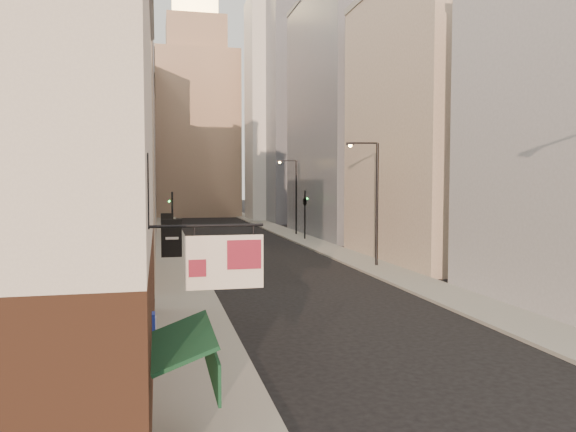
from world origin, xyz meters
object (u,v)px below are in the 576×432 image
object	(u,v)px
traffic_light_right	(305,202)
streetlamp_far	(294,193)
traffic_light_left	(172,209)
streetlamp_mid	(374,196)
white_tower	(274,100)
clock_tower	(196,115)

from	to	relation	value
traffic_light_right	streetlamp_far	bearing A→B (deg)	-91.48
streetlamp_far	traffic_light_left	distance (m)	17.42
streetlamp_mid	traffic_light_right	world-z (taller)	streetlamp_mid
white_tower	streetlamp_far	distance (m)	30.24
clock_tower	traffic_light_left	bearing A→B (deg)	-96.18
streetlamp_far	traffic_light_left	size ratio (longest dim) A/B	1.65
white_tower	clock_tower	bearing A→B (deg)	128.16
streetlamp_far	clock_tower	bearing A→B (deg)	119.20
clock_tower	streetlamp_mid	size ratio (longest dim) A/B	5.28
clock_tower	streetlamp_mid	xyz separation A→B (m)	(7.51, -64.56, -12.78)
traffic_light_left	traffic_light_right	bearing A→B (deg)	-153.52
streetlamp_far	streetlamp_mid	bearing A→B (deg)	-72.32
white_tower	traffic_light_right	world-z (taller)	white_tower
traffic_light_left	traffic_light_right	size ratio (longest dim) A/B	1.00
clock_tower	streetlamp_mid	distance (m)	66.24
streetlamp_mid	streetlamp_far	xyz separation A→B (m)	(0.28, 23.90, -0.15)
streetlamp_mid	traffic_light_left	bearing A→B (deg)	143.02
white_tower	traffic_light_right	bearing A→B (deg)	-96.12
clock_tower	traffic_light_right	size ratio (longest dim) A/B	8.98
white_tower	traffic_light_left	size ratio (longest dim) A/B	8.30
white_tower	streetlamp_mid	size ratio (longest dim) A/B	4.88
clock_tower	streetlamp_mid	world-z (taller)	clock_tower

